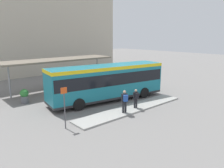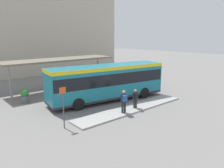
# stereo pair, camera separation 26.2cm
# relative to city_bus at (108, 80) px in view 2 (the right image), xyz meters

# --- Properties ---
(ground_plane) EXTENTS (120.00, 120.00, 0.00)m
(ground_plane) POSITION_rel_city_bus_xyz_m (-0.01, 0.00, -1.95)
(ground_plane) COLOR slate
(curb_island) EXTENTS (11.00, 1.80, 0.12)m
(curb_island) POSITION_rel_city_bus_xyz_m (-0.07, -3.31, -1.89)
(curb_island) COLOR #9E9E99
(curb_island) RESTS_ON ground_plane
(city_bus) EXTENTS (11.49, 4.24, 3.35)m
(city_bus) POSITION_rel_city_bus_xyz_m (0.00, 0.00, 0.00)
(city_bus) COLOR #197284
(city_bus) RESTS_ON ground_plane
(pedestrian_waiting) EXTENTS (0.45, 0.49, 1.59)m
(pedestrian_waiting) POSITION_rel_city_bus_xyz_m (0.08, -3.54, -0.91)
(pedestrian_waiting) COLOR #232328
(pedestrian_waiting) RESTS_ON curb_island
(pedestrian_companion) EXTENTS (0.52, 0.56, 1.79)m
(pedestrian_companion) POSITION_rel_city_bus_xyz_m (-1.44, -3.75, -0.80)
(pedestrian_companion) COLOR #232328
(pedestrian_companion) RESTS_ON curb_island
(bicycle_orange) EXTENTS (0.48, 1.71, 0.74)m
(bicycle_orange) POSITION_rel_city_bus_xyz_m (8.97, 1.86, -1.57)
(bicycle_orange) COLOR black
(bicycle_orange) RESTS_ON ground_plane
(bicycle_yellow) EXTENTS (0.48, 1.67, 0.72)m
(bicycle_yellow) POSITION_rel_city_bus_xyz_m (8.54, 2.76, -1.58)
(bicycle_yellow) COLOR black
(bicycle_yellow) RESTS_ON ground_plane
(station_shelter) EXTENTS (12.61, 3.33, 3.49)m
(station_shelter) POSITION_rel_city_bus_xyz_m (-1.34, 6.83, 1.42)
(station_shelter) COLOR #706656
(station_shelter) RESTS_ON ground_plane
(potted_planter_near_shelter) EXTENTS (0.76, 0.76, 1.30)m
(potted_planter_near_shelter) POSITION_rel_city_bus_xyz_m (-6.23, 4.34, -1.26)
(potted_planter_near_shelter) COLOR slate
(potted_planter_near_shelter) RESTS_ON ground_plane
(potted_planter_far_side) EXTENTS (0.81, 0.81, 1.29)m
(potted_planter_far_side) POSITION_rel_city_bus_xyz_m (-1.80, 3.99, -1.27)
(potted_planter_far_side) COLOR slate
(potted_planter_far_side) RESTS_ON ground_plane
(platform_sign) EXTENTS (0.44, 0.08, 2.80)m
(platform_sign) POSITION_rel_city_bus_xyz_m (-6.26, -3.09, -0.39)
(platform_sign) COLOR #4C4C51
(platform_sign) RESTS_ON ground_plane
(station_building) EXTENTS (28.08, 15.88, 19.67)m
(station_building) POSITION_rel_city_bus_xyz_m (1.32, 24.60, 7.89)
(station_building) COLOR #BCB29E
(station_building) RESTS_ON ground_plane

